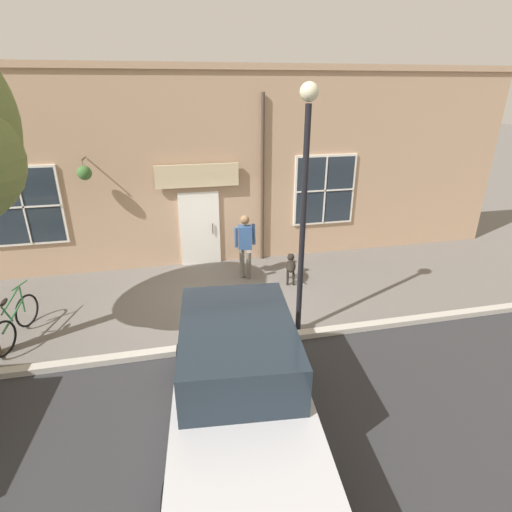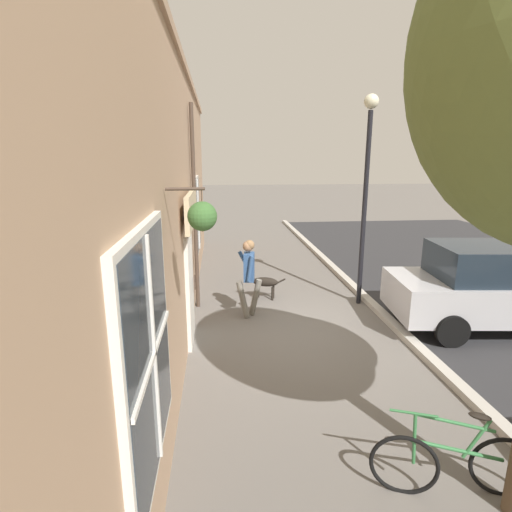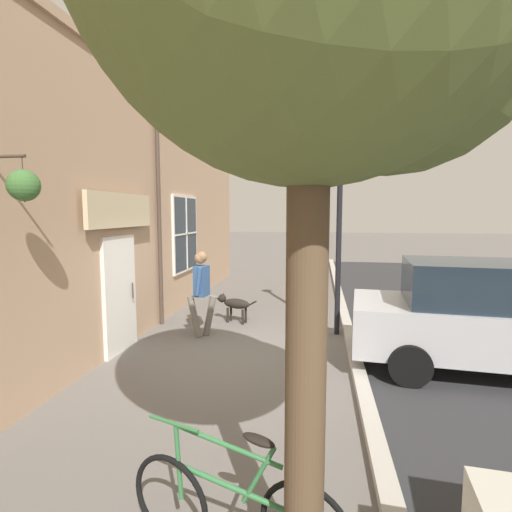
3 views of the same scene
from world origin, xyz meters
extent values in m
plane|color=#66605B|center=(0.00, 0.00, 0.00)|extent=(90.00, 90.00, 0.00)
cube|color=#B2ADA3|center=(2.00, 0.00, 0.06)|extent=(0.20, 28.00, 0.12)
cube|color=tan|center=(-2.35, 0.00, 2.55)|extent=(0.30, 18.00, 5.09)
cube|color=tan|center=(-2.35, 0.00, 5.17)|extent=(0.42, 18.00, 0.16)
cube|color=white|center=(-2.18, -0.15, 1.05)|extent=(0.10, 1.10, 2.10)
cube|color=#232D38|center=(-2.15, -0.15, 1.00)|extent=(0.03, 0.90, 1.90)
cylinder|color=#47382D|center=(-2.09, 0.20, 1.05)|extent=(0.03, 0.03, 0.30)
cube|color=beige|center=(-2.08, -0.15, 2.55)|extent=(0.08, 2.20, 0.60)
cylinder|color=#47382D|center=(-2.12, 1.63, 2.29)|extent=(0.09, 0.09, 4.58)
cylinder|color=#47382D|center=(-1.96, -2.86, 3.11)|extent=(0.44, 0.04, 0.04)
cylinder|color=#47382D|center=(-1.78, -2.86, 2.93)|extent=(0.01, 0.01, 0.34)
cone|color=#2D2823|center=(-1.78, -2.86, 2.71)|extent=(0.32, 0.32, 0.18)
sphere|color=#3D6B33|center=(-1.78, -2.86, 2.80)|extent=(0.34, 0.34, 0.34)
cube|color=white|center=(-2.18, -4.48, 1.95)|extent=(0.08, 1.82, 2.02)
cube|color=#232D38|center=(-2.15, -4.48, 1.95)|extent=(0.03, 1.70, 1.90)
cube|color=white|center=(-2.13, -4.48, 1.95)|extent=(0.04, 0.04, 1.90)
cube|color=white|center=(-2.13, -4.48, 1.95)|extent=(0.04, 1.70, 0.04)
cube|color=white|center=(-2.18, 3.48, 1.95)|extent=(0.08, 1.82, 2.02)
cube|color=#232D38|center=(-2.15, 3.48, 1.95)|extent=(0.03, 1.70, 1.90)
cube|color=white|center=(-2.13, 3.48, 1.95)|extent=(0.04, 0.04, 1.90)
cube|color=white|center=(-2.13, 3.48, 1.95)|extent=(0.04, 1.70, 0.04)
cylinder|color=#6B665B|center=(-1.10, 0.84, 0.42)|extent=(0.32, 0.17, 0.85)
cylinder|color=#6B665B|center=(-0.81, 0.96, 0.42)|extent=(0.32, 0.17, 0.85)
cube|color=#2D4C7A|center=(-0.96, 0.90, 1.14)|extent=(0.27, 0.37, 0.61)
sphere|color=#936B4C|center=(-0.98, 0.90, 1.61)|extent=(0.23, 0.23, 0.23)
sphere|color=brown|center=(-0.95, 0.90, 1.63)|extent=(0.22, 0.22, 0.22)
cylinder|color=#2D4C7A|center=(-0.95, 0.66, 1.17)|extent=(0.17, 0.11, 0.57)
cylinder|color=#2D4C7A|center=(-1.02, 1.14, 1.19)|extent=(0.34, 0.13, 0.52)
ellipsoid|color=black|center=(-0.47, 2.00, 0.44)|extent=(0.69, 0.42, 0.23)
cylinder|color=black|center=(-0.67, 1.98, 0.17)|extent=(0.06, 0.06, 0.34)
cylinder|color=black|center=(-0.63, 2.13, 0.17)|extent=(0.06, 0.06, 0.34)
cylinder|color=black|center=(-0.30, 1.87, 0.17)|extent=(0.06, 0.06, 0.34)
cylinder|color=black|center=(-0.26, 2.02, 0.17)|extent=(0.06, 0.06, 0.34)
sphere|color=black|center=(-0.83, 2.11, 0.53)|extent=(0.19, 0.19, 0.19)
cone|color=black|center=(-0.94, 2.14, 0.51)|extent=(0.12, 0.11, 0.09)
cone|color=black|center=(-0.84, 2.06, 0.62)|extent=(0.06, 0.06, 0.07)
cone|color=black|center=(-0.81, 2.15, 0.62)|extent=(0.06, 0.06, 0.07)
cylinder|color=black|center=(-0.08, 1.89, 0.49)|extent=(0.21, 0.09, 0.14)
torus|color=black|center=(0.27, -4.06, 0.33)|extent=(0.68, 0.28, 0.70)
torus|color=black|center=(1.30, -4.20, 0.33)|extent=(0.68, 0.28, 0.70)
cylinder|color=#33723F|center=(0.79, -4.13, 0.53)|extent=(0.97, 0.16, 0.26)
cylinder|color=#33723F|center=(0.97, -4.15, 0.67)|extent=(0.26, 0.07, 0.46)
cylinder|color=#33723F|center=(0.74, -4.12, 0.85)|extent=(0.82, 0.14, 0.22)
cylinder|color=#33723F|center=(0.35, -4.07, 0.65)|extent=(0.07, 0.04, 0.58)
cylinder|color=#33723F|center=(0.31, -4.07, 0.95)|extent=(0.44, 0.18, 0.03)
ellipsoid|color=black|center=(0.97, -4.15, 0.93)|extent=(0.26, 0.13, 0.11)
cube|color=#B7B7BC|center=(4.10, -0.17, 0.69)|extent=(4.45, 2.16, 0.76)
cube|color=#1E2833|center=(3.89, -0.15, 1.41)|extent=(2.37, 1.76, 0.68)
cylinder|color=black|center=(5.52, 0.58, 0.31)|extent=(0.63, 0.24, 0.62)
cylinder|color=black|center=(5.35, -1.17, 0.31)|extent=(0.63, 0.24, 0.62)
cylinder|color=black|center=(2.86, 0.84, 0.31)|extent=(0.63, 0.24, 0.62)
cylinder|color=black|center=(2.69, -0.92, 0.31)|extent=(0.63, 0.24, 0.62)
cylinder|color=black|center=(1.76, 1.48, 2.23)|extent=(0.11, 0.11, 4.45)
sphere|color=beige|center=(1.76, 1.48, 4.63)|extent=(0.32, 0.32, 0.32)
camera|label=1|loc=(8.48, -0.89, 4.71)|focal=28.00mm
camera|label=2|loc=(-1.60, -7.41, 3.45)|focal=28.00mm
camera|label=3|loc=(1.36, -6.75, 2.51)|focal=28.00mm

